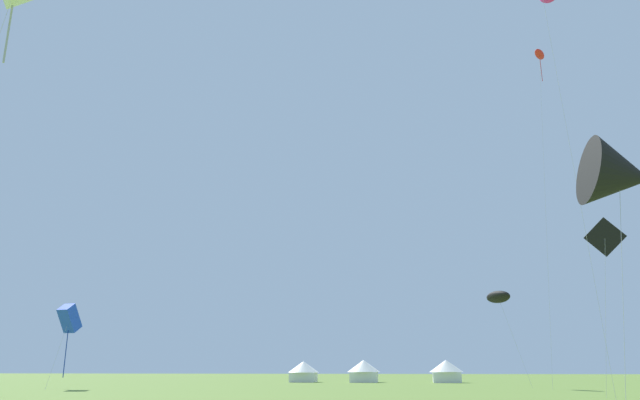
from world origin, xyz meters
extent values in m
cone|color=black|center=(14.42, 19.56, 9.44)|extent=(3.23, 3.17, 3.39)
cylinder|color=#B2B2B7|center=(13.59, 18.44, 4.72)|extent=(1.69, 2.27, 9.44)
cube|color=black|center=(18.65, 36.02, 10.20)|extent=(2.62, 0.62, 2.62)
cylinder|color=#B2B2B7|center=(17.93, 35.54, 5.10)|extent=(1.46, 0.98, 10.20)
ellipsoid|color=red|center=(19.89, 53.11, 33.23)|extent=(1.78, 2.45, 0.68)
cylinder|color=maroon|center=(19.89, 53.11, 31.46)|extent=(0.05, 0.05, 2.66)
cylinder|color=#B2B2B7|center=(18.68, 52.19, 16.62)|extent=(2.44, 1.88, 33.23)
cylinder|color=#B2B2B7|center=(16.23, 32.47, 13.97)|extent=(1.12, 1.50, 27.93)
cube|color=blue|center=(-25.40, 46.07, 6.17)|extent=(1.53, 2.46, 2.65)
cylinder|color=#183599|center=(-25.40, 46.07, 3.23)|extent=(0.08, 0.08, 4.55)
cylinder|color=#B2B2B7|center=(-25.47, 44.94, 3.08)|extent=(0.17, 2.28, 6.17)
cylinder|color=#A4A4A4|center=(-12.28, 16.58, 16.69)|extent=(0.09, 0.09, 2.98)
ellipsoid|color=black|center=(13.90, 54.15, 8.34)|extent=(2.96, 4.31, 1.53)
cylinder|color=#B2B2B7|center=(15.04, 53.74, 4.17)|extent=(2.31, 0.84, 8.35)
cube|color=white|center=(-8.77, 74.94, 0.61)|extent=(3.27, 3.27, 1.23)
cone|color=white|center=(-8.77, 74.94, 1.94)|extent=(4.09, 4.09, 1.43)
cube|color=white|center=(-0.84, 74.94, 0.65)|extent=(3.45, 3.45, 1.29)
cone|color=white|center=(-0.84, 74.94, 2.05)|extent=(4.31, 4.31, 1.51)
cube|color=white|center=(9.66, 74.94, 0.65)|extent=(3.44, 3.44, 1.29)
cone|color=white|center=(9.66, 74.94, 2.04)|extent=(4.30, 4.30, 1.51)
camera|label=1|loc=(5.75, -5.55, 1.74)|focal=33.64mm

